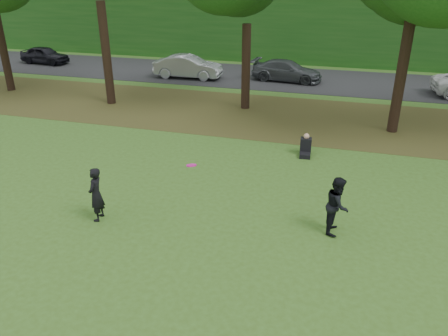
# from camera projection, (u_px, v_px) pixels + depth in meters

# --- Properties ---
(ground) EXTENTS (120.00, 120.00, 0.00)m
(ground) POSITION_uv_depth(u_px,v_px,m) (229.00, 300.00, 9.40)
(ground) COLOR #37541A
(ground) RESTS_ON ground
(leaf_litter) EXTENTS (60.00, 7.00, 0.01)m
(leaf_litter) POSITION_uv_depth(u_px,v_px,m) (302.00, 118.00, 20.74)
(leaf_litter) COLOR #4A341A
(leaf_litter) RESTS_ON ground
(street) EXTENTS (70.00, 7.00, 0.02)m
(street) POSITION_uv_depth(u_px,v_px,m) (317.00, 80.00, 27.72)
(street) COLOR black
(street) RESTS_ON ground
(far_hedge) EXTENTS (70.00, 3.00, 5.00)m
(far_hedge) POSITION_uv_depth(u_px,v_px,m) (328.00, 28.00, 31.92)
(far_hedge) COLOR #194C15
(far_hedge) RESTS_ON ground
(player_left) EXTENTS (0.45, 0.62, 1.58)m
(player_left) POSITION_uv_depth(u_px,v_px,m) (96.00, 194.00, 12.12)
(player_left) COLOR black
(player_left) RESTS_ON ground
(player_right) EXTENTS (0.64, 0.81, 1.60)m
(player_right) POSITION_uv_depth(u_px,v_px,m) (337.00, 205.00, 11.55)
(player_right) COLOR black
(player_right) RESTS_ON ground
(parked_cars) EXTENTS (40.31, 3.51, 1.44)m
(parked_cars) POSITION_uv_depth(u_px,v_px,m) (314.00, 73.00, 26.51)
(parked_cars) COLOR black
(parked_cars) RESTS_ON street
(frisbee) EXTENTS (0.36, 0.35, 0.10)m
(frisbee) POSITION_uv_depth(u_px,v_px,m) (191.00, 165.00, 11.20)
(frisbee) COLOR #DA1294
(frisbee) RESTS_ON ground
(seated_person) EXTENTS (0.47, 0.76, 0.83)m
(seated_person) POSITION_uv_depth(u_px,v_px,m) (306.00, 147.00, 16.60)
(seated_person) COLOR black
(seated_person) RESTS_ON ground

